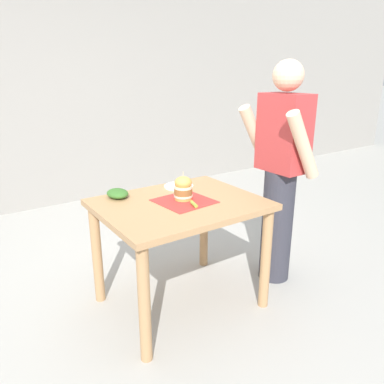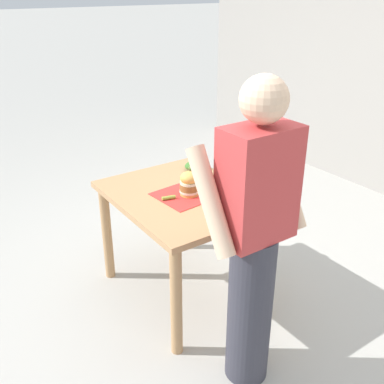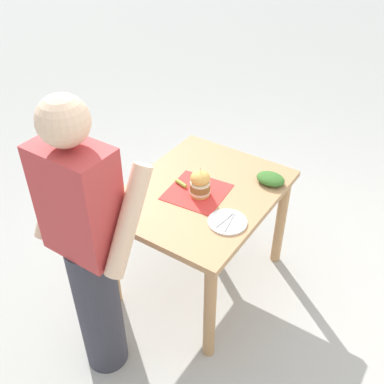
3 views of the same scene
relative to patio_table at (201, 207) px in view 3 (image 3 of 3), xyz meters
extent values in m
plane|color=#ADAAA3|center=(0.00, 0.00, -0.65)|extent=(80.00, 80.00, 0.00)
cube|color=tan|center=(0.00, 0.00, 0.11)|extent=(0.85, 1.06, 0.04)
cylinder|color=tan|center=(-0.36, -0.47, -0.28)|extent=(0.07, 0.07, 0.74)
cylinder|color=tan|center=(0.36, -0.47, -0.28)|extent=(0.07, 0.07, 0.74)
cylinder|color=tan|center=(-0.36, 0.47, -0.28)|extent=(0.07, 0.07, 0.74)
cylinder|color=tan|center=(0.36, 0.47, -0.28)|extent=(0.07, 0.07, 0.74)
cube|color=red|center=(0.01, 0.03, 0.13)|extent=(0.37, 0.37, 0.00)
cylinder|color=gold|center=(-0.02, 0.04, 0.15)|extent=(0.12, 0.12, 0.02)
cylinder|color=beige|center=(-0.02, 0.04, 0.16)|extent=(0.13, 0.13, 0.01)
cylinder|color=brown|center=(-0.02, 0.04, 0.19)|extent=(0.12, 0.12, 0.04)
cylinder|color=beige|center=(-0.02, 0.04, 0.22)|extent=(0.12, 0.12, 0.01)
ellipsoid|color=gold|center=(-0.02, 0.04, 0.25)|extent=(0.12, 0.12, 0.08)
cylinder|color=#D1B77F|center=(-0.02, 0.04, 0.30)|extent=(0.00, 0.00, 0.05)
cylinder|color=#8EA83D|center=(0.13, 0.03, 0.15)|extent=(0.09, 0.05, 0.02)
cylinder|color=white|center=(-0.28, 0.17, 0.14)|extent=(0.22, 0.22, 0.01)
cylinder|color=silver|center=(-0.30, 0.17, 0.15)|extent=(0.04, 0.17, 0.01)
cylinder|color=silver|center=(-0.27, 0.17, 0.15)|extent=(0.03, 0.17, 0.01)
ellipsoid|color=#386B28|center=(-0.31, -0.31, 0.16)|extent=(0.18, 0.14, 0.06)
cylinder|color=#33333D|center=(0.12, 0.83, -0.20)|extent=(0.24, 0.24, 0.90)
cube|color=#B73838|center=(0.12, 0.83, 0.53)|extent=(0.36, 0.22, 0.56)
sphere|color=beige|center=(0.12, 0.83, 0.93)|extent=(0.22, 0.22, 0.22)
cylinder|color=beige|center=(-0.11, 0.77, 0.48)|extent=(0.09, 0.34, 0.50)
cylinder|color=beige|center=(0.35, 0.77, 0.48)|extent=(0.09, 0.34, 0.50)
camera|label=1|loc=(1.99, -1.26, 0.97)|focal=35.00mm
camera|label=2|loc=(1.46, 2.22, 1.39)|focal=42.00mm
camera|label=3|loc=(-1.16, 1.85, 1.76)|focal=42.00mm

